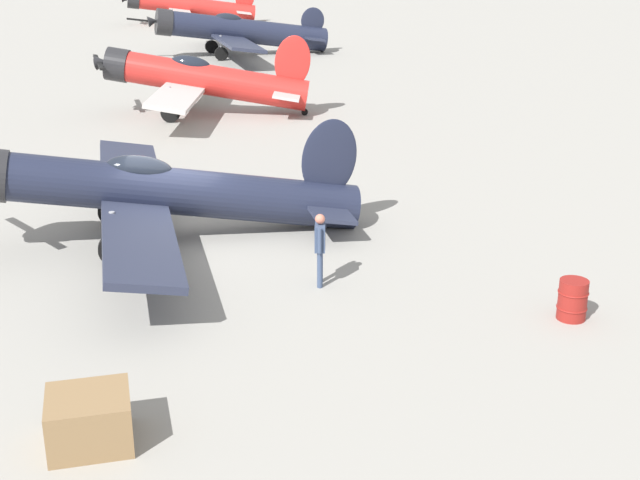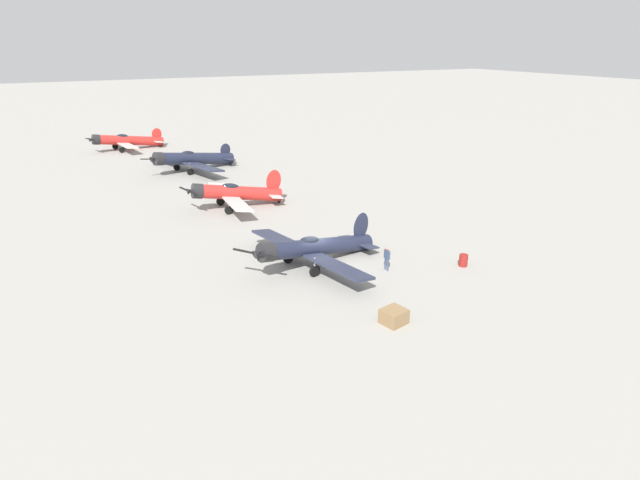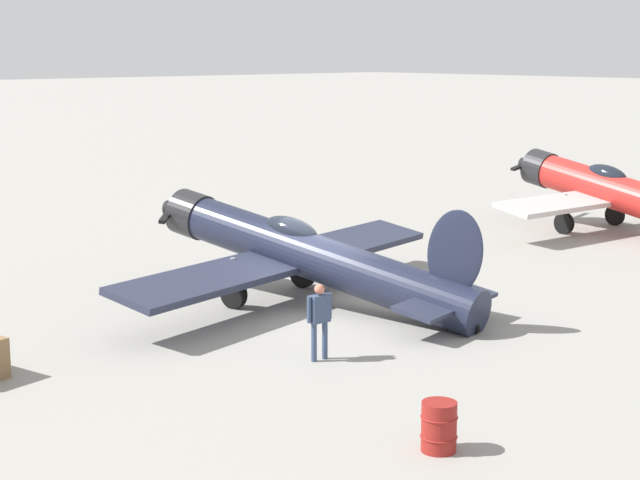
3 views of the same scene
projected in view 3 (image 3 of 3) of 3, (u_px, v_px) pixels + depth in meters
name	position (u px, v px, depth m)	size (l,w,h in m)	color
ground_plane	(320.00, 306.00, 27.39)	(400.00, 400.00, 0.00)	gray
airplane_foreground	(305.00, 255.00, 27.44)	(11.90, 11.32, 3.21)	#1E2338
airplane_mid_apron	(615.00, 192.00, 38.01)	(10.41, 9.65, 3.48)	red
ground_crew_mechanic	(319.00, 314.00, 22.49)	(0.67, 0.26, 1.72)	#384766
fuel_drum	(439.00, 427.00, 17.47)	(0.64, 0.64, 0.87)	maroon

